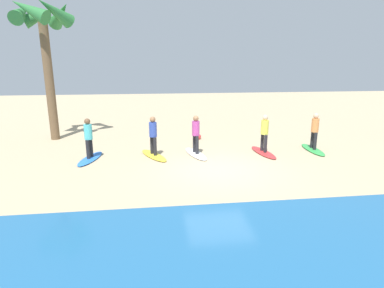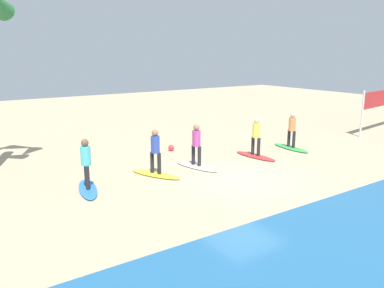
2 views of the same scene
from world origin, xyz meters
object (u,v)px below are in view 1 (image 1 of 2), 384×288
at_px(surfboard_green, 313,149).
at_px(surfer_white, 196,132).
at_px(surfer_yellow, 153,133).
at_px(surfboard_blue, 90,158).
at_px(surfboard_red, 263,152).
at_px(surfer_green, 315,128).
at_px(beach_ball, 198,137).
at_px(surfboard_white, 196,154).
at_px(surfer_red, 265,130).
at_px(surfer_blue, 88,135).
at_px(palm_tree, 43,27).
at_px(surfboard_yellow, 154,155).

bearing_deg(surfboard_green, surfer_white, -86.74).
xyz_separation_m(surfer_yellow, surfboard_blue, (2.62, 0.12, -0.99)).
bearing_deg(surfboard_red, surfer_yellow, -98.44).
relative_size(surfer_green, surfer_white, 1.00).
height_order(surfboard_red, surfer_white, surfer_white).
bearing_deg(beach_ball, surfer_yellow, 50.22).
xyz_separation_m(surfboard_red, surfer_yellow, (4.83, -0.14, 0.99)).
bearing_deg(surfboard_blue, surfboard_green, 104.43).
bearing_deg(surfboard_white, surfer_yellow, -103.03).
height_order(surfer_green, surfboard_red, surfer_green).
distance_m(surfboard_red, surfboard_white, 3.02).
bearing_deg(surfer_red, surfboard_blue, -0.14).
relative_size(surfer_green, surfer_blue, 1.00).
distance_m(surfboard_green, surfer_blue, 9.91).
distance_m(surfer_green, surfboard_red, 2.61).
bearing_deg(beach_ball, surfer_green, 149.92).
height_order(surfboard_blue, beach_ball, beach_ball).
bearing_deg(surfboard_red, beach_ball, -147.12).
relative_size(surfer_green, surfer_yellow, 1.00).
bearing_deg(surfer_white, surfboard_white, 104.04).
height_order(surfboard_red, surfboard_blue, same).
xyz_separation_m(surfboard_white, surfboard_blue, (4.44, 0.14, 0.00)).
height_order(surfboard_red, surfer_yellow, surfer_yellow).
distance_m(surfboard_green, surfer_red, 2.61).
xyz_separation_m(surfboard_white, palm_tree, (6.91, -3.82, 5.51)).
relative_size(surfer_red, surfboard_white, 0.78).
bearing_deg(surfer_red, palm_tree, -21.81).
bearing_deg(surfer_blue, surfboard_green, -179.19).
bearing_deg(surfer_green, surfboard_red, 3.72).
xyz_separation_m(surfboard_blue, beach_ball, (-4.98, -2.96, 0.10)).
distance_m(surfboard_green, surfboard_yellow, 7.24).
xyz_separation_m(surfer_yellow, beach_ball, (-2.36, -2.84, -0.90)).
bearing_deg(surfboard_red, surfboard_white, -99.73).
relative_size(surfboard_red, surfer_yellow, 1.28).
bearing_deg(surfboard_blue, surfer_yellow, 106.35).
relative_size(surfer_red, beach_ball, 5.84).
xyz_separation_m(surfboard_white, surfboard_yellow, (1.82, 0.01, 0.00)).
bearing_deg(beach_ball, surfer_blue, 30.74).
height_order(surfboard_green, surfboard_blue, same).
distance_m(surfer_white, surfboard_blue, 4.55).
relative_size(surfboard_green, surfboard_white, 1.00).
bearing_deg(surfboard_yellow, palm_tree, -151.68).
bearing_deg(palm_tree, surfboard_blue, 121.99).
height_order(surfboard_yellow, surfer_yellow, surfer_yellow).
distance_m(surfboard_white, surfer_blue, 4.55).
height_order(surfer_red, beach_ball, surfer_red).
xyz_separation_m(surfboard_red, surfboard_yellow, (4.83, -0.14, 0.00)).
height_order(surfer_red, surfer_yellow, same).
height_order(surfer_blue, palm_tree, palm_tree).
distance_m(surfboard_white, surfer_yellow, 2.07).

